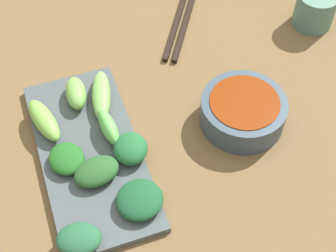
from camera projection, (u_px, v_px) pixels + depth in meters
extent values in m
cube|color=brown|center=(144.00, 153.00, 0.74)|extent=(2.10, 2.10, 0.02)
cylinder|color=#354652|center=(243.00, 112.00, 0.75)|extent=(0.13, 0.13, 0.04)
cylinder|color=maroon|center=(244.00, 108.00, 0.74)|extent=(0.10, 0.10, 0.03)
cube|color=#424D50|center=(90.00, 154.00, 0.72)|extent=(0.14, 0.30, 0.01)
ellipsoid|color=#1D5C1E|center=(67.00, 159.00, 0.70)|extent=(0.06, 0.06, 0.02)
ellipsoid|color=#6CAD45|center=(44.00, 120.00, 0.73)|extent=(0.05, 0.09, 0.03)
ellipsoid|color=#5BB54F|center=(108.00, 127.00, 0.72)|extent=(0.03, 0.07, 0.03)
ellipsoid|color=#174B29|center=(140.00, 200.00, 0.66)|extent=(0.08, 0.08, 0.02)
ellipsoid|color=#215835|center=(79.00, 239.00, 0.63)|extent=(0.07, 0.06, 0.02)
ellipsoid|color=#225024|center=(97.00, 172.00, 0.68)|extent=(0.07, 0.06, 0.02)
ellipsoid|color=#1D5B2E|center=(131.00, 149.00, 0.70)|extent=(0.06, 0.06, 0.03)
ellipsoid|color=#68A649|center=(76.00, 93.00, 0.76)|extent=(0.04, 0.06, 0.03)
ellipsoid|color=#6AAB4F|center=(101.00, 95.00, 0.76)|extent=(0.05, 0.10, 0.02)
cube|color=black|center=(188.00, 16.00, 0.90)|extent=(0.13, 0.20, 0.01)
cube|color=black|center=(179.00, 15.00, 0.90)|extent=(0.13, 0.20, 0.01)
cylinder|color=#497463|center=(315.00, 9.00, 0.87)|extent=(0.07, 0.07, 0.06)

